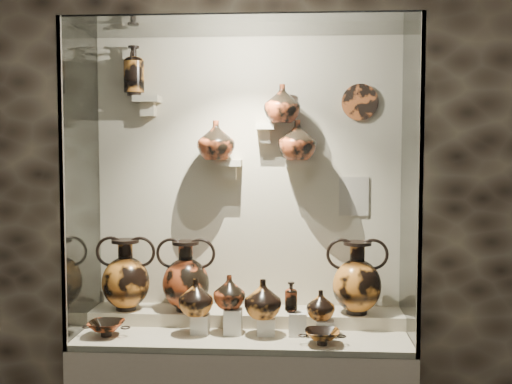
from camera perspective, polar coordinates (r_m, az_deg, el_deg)
wall_back at (r=3.60m, az=-0.69°, el=1.04°), size 5.00×0.02×3.20m
front_tier at (r=3.41m, az=-1.11°, el=-12.53°), size 1.68×0.58×0.03m
rear_tier at (r=3.57m, az=-0.87°, el=-11.19°), size 1.70×0.25×0.10m
back_panel at (r=3.59m, az=-0.70°, el=1.03°), size 1.70×0.03×1.60m
glass_front at (r=2.98m, az=-1.61°, el=0.43°), size 1.70×0.01×1.60m
glass_left at (r=3.45m, az=-15.25°, el=0.77°), size 0.01×0.60×1.60m
glass_right at (r=3.31m, az=13.61°, el=0.67°), size 0.01×0.60×1.60m
glass_top at (r=3.33m, az=-1.15°, el=14.56°), size 1.70×0.60×0.01m
frame_post_left at (r=3.18m, az=-16.85°, el=0.48°), size 0.02×0.02×1.60m
frame_post_right at (r=3.03m, az=14.43°, el=0.35°), size 0.02×0.02×1.60m
pedestal_a at (r=3.37m, az=-4.99°, el=-11.60°), size 0.09×0.09×0.10m
pedestal_b at (r=3.35m, az=-2.06°, el=-11.44°), size 0.09×0.09×0.13m
pedestal_c at (r=3.34m, az=0.91°, el=-11.82°), size 0.09×0.09×0.09m
pedestal_d at (r=3.33m, az=3.72°, el=-11.60°), size 0.09×0.09×0.12m
pedestal_e at (r=3.34m, az=6.17°, el=-11.93°), size 0.09×0.09×0.08m
bracket_ul at (r=3.61m, az=-9.63°, el=8.14°), size 0.14×0.12×0.04m
bracket_ca at (r=3.52m, az=-2.42°, el=2.60°), size 0.14×0.12×0.04m
bracket_cb at (r=3.51m, az=0.84°, el=5.86°), size 0.10×0.12×0.04m
bracket_cc at (r=3.50m, az=3.78°, el=2.58°), size 0.14×0.12×0.04m
amphora_left at (r=3.59m, az=-11.50°, el=-7.18°), size 0.39×0.39×0.39m
amphora_mid at (r=3.52m, az=-6.25°, el=-7.40°), size 0.34×0.34×0.38m
amphora_right at (r=3.48m, az=8.97°, el=-7.50°), size 0.34×0.34×0.39m
jug_a at (r=3.33m, az=-5.36°, el=-9.28°), size 0.18×0.18×0.19m
jug_b at (r=3.33m, az=-2.39°, el=-8.85°), size 0.17×0.17×0.17m
jug_c at (r=3.29m, az=0.61°, el=-9.46°), size 0.23×0.23×0.20m
jug_e at (r=3.33m, az=5.76°, el=-9.95°), size 0.18×0.18×0.15m
lekythos_small at (r=3.30m, az=3.14°, el=-9.14°), size 0.08×0.08×0.17m
kylix_left at (r=3.40m, az=-13.16°, el=-11.61°), size 0.27×0.25×0.09m
kylix_right at (r=3.20m, az=5.90°, el=-12.59°), size 0.23×0.19×0.09m
lekythos_tall at (r=3.63m, az=-10.80°, el=10.81°), size 0.15×0.15×0.31m
ovoid_vase_a at (r=3.48m, az=-3.58°, el=4.62°), size 0.21×0.21×0.21m
ovoid_vase_b at (r=3.46m, az=2.34°, el=7.87°), size 0.22×0.22×0.20m
ovoid_vase_c at (r=3.45m, az=3.70°, el=4.63°), size 0.23×0.23×0.21m
wall_plate at (r=3.57m, az=9.23°, el=7.88°), size 0.20×0.02×0.20m
info_placard at (r=3.58m, az=8.69°, el=-0.37°), size 0.16×0.01×0.22m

